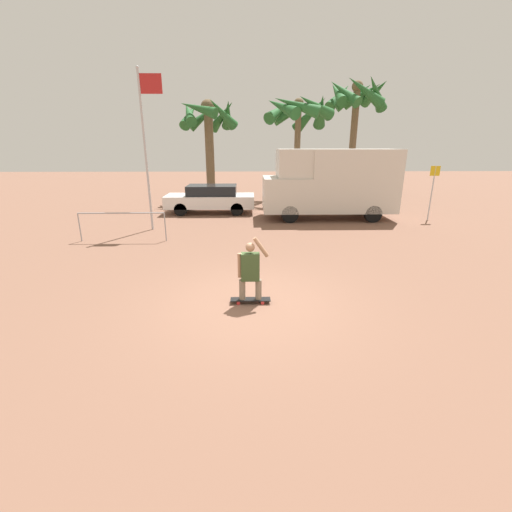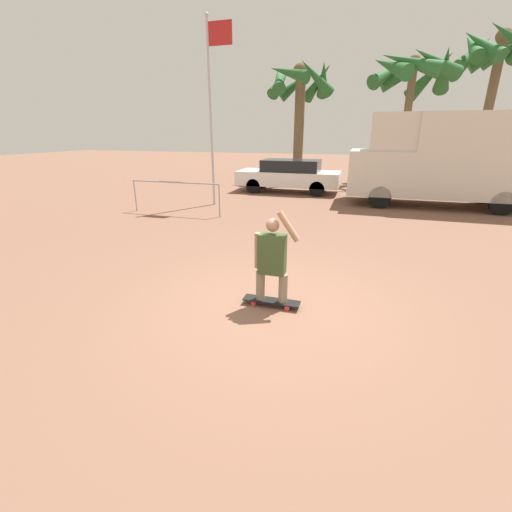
% 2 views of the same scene
% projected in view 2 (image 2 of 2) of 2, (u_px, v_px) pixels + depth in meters
% --- Properties ---
extents(ground_plane, '(80.00, 80.00, 0.00)m').
position_uv_depth(ground_plane, '(274.00, 306.00, 5.41)').
color(ground_plane, brown).
extents(skateboard, '(0.91, 0.22, 0.10)m').
position_uv_depth(skateboard, '(271.00, 301.00, 5.42)').
color(skateboard, black).
rests_on(skateboard, ground_plane).
extents(person_skateboarder, '(0.69, 0.22, 1.45)m').
position_uv_depth(person_skateboarder, '(272.00, 257.00, 5.16)').
color(person_skateboarder, gray).
rests_on(person_skateboarder, skateboard).
extents(camper_van, '(6.18, 2.29, 3.24)m').
position_uv_depth(camper_van, '(444.00, 158.00, 12.20)').
color(camper_van, black).
rests_on(camper_van, ground_plane).
extents(parked_car_white, '(4.57, 1.79, 1.44)m').
position_uv_depth(parked_car_white, '(289.00, 175.00, 15.49)').
color(parked_car_white, black).
rests_on(parked_car_white, ground_plane).
extents(palm_tree_near_van, '(4.27, 4.25, 7.68)m').
position_uv_depth(palm_tree_near_van, '(500.00, 53.00, 17.11)').
color(palm_tree_near_van, brown).
rests_on(palm_tree_near_van, ground_plane).
extents(palm_tree_center_background, '(4.35, 4.34, 6.43)m').
position_uv_depth(palm_tree_center_background, '(414.00, 73.00, 16.50)').
color(palm_tree_center_background, brown).
rests_on(palm_tree_center_background, ground_plane).
extents(palm_tree_far_left, '(3.64, 3.69, 6.12)m').
position_uv_depth(palm_tree_far_left, '(300.00, 88.00, 18.10)').
color(palm_tree_far_left, brown).
rests_on(palm_tree_far_left, ground_plane).
extents(flagpole, '(0.92, 0.12, 6.21)m').
position_uv_depth(flagpole, '(212.00, 101.00, 11.79)').
color(flagpole, '#B7B7BC').
rests_on(flagpole, ground_plane).
extents(plaza_railing_segment, '(3.18, 0.05, 1.08)m').
position_uv_depth(plaza_railing_segment, '(175.00, 188.00, 11.25)').
color(plaza_railing_segment, '#99999E').
rests_on(plaza_railing_segment, ground_plane).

